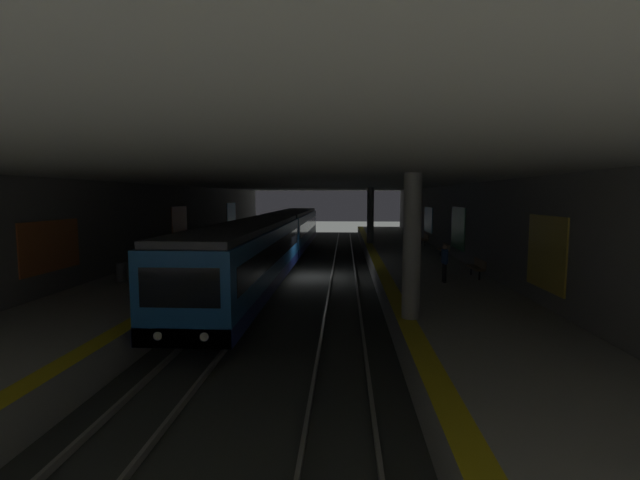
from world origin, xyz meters
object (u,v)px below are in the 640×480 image
bench_left_far (424,238)px  suitcase_rolling (150,270)px  bench_right_near (209,238)px  person_waiting_near (445,262)px  metro_train (278,239)px  pillar_far (370,215)px  bench_left_mid (444,249)px  trash_bin (121,272)px  bench_left_near (477,266)px  pillar_near (412,247)px  person_walking_mid (407,246)px  bench_right_mid (230,232)px

bench_left_far → suitcase_rolling: suitcase_rolling is taller
bench_right_near → person_waiting_near: bearing=-134.0°
metro_train → person_waiting_near: 12.87m
pillar_far → bench_left_mid: (-8.30, -4.18, -1.75)m
bench_left_mid → trash_bin: bearing=118.7°
metro_train → bench_left_near: 13.38m
pillar_near → metro_train: (15.28, 6.55, -1.30)m
bench_left_far → bench_right_near: (-0.62, 17.07, 0.00)m
bench_left_far → person_walking_mid: person_walking_mid is taller
bench_right_mid → person_waiting_near: bearing=-144.3°
bench_left_mid → pillar_near: bearing=163.7°
bench_left_far → pillar_near: bearing=168.9°
metro_train → bench_left_far: 12.32m
bench_left_far → bench_right_near: same height
pillar_near → bench_right_near: bearing=31.9°
person_waiting_near → person_walking_mid: 6.06m
pillar_near → suitcase_rolling: (6.55, 11.35, -1.96)m
person_waiting_near → person_walking_mid: bearing=7.9°
bench_left_near → suitcase_rolling: 15.56m
bench_left_near → person_waiting_near: bearing=125.7°
person_waiting_near → suitcase_rolling: 13.74m
bench_left_near → suitcase_rolling: bearing=92.8°
bench_left_far → metro_train: bearing=119.4°
bench_left_near → person_waiting_near: person_waiting_near is taller
bench_right_mid → person_walking_mid: size_ratio=0.97×
metro_train → bench_right_near: bearing=49.5°
pillar_far → person_waiting_near: (-16.65, -2.36, -1.34)m
metro_train → suitcase_rolling: metro_train is taller
pillar_near → bench_left_mid: pillar_near is taller
metro_train → bench_left_mid: size_ratio=20.64×
bench_left_mid → trash_bin: (-8.95, 16.33, -0.10)m
pillar_far → trash_bin: (-17.25, 12.15, -1.85)m
bench_left_mid → bench_right_mid: size_ratio=1.00×
suitcase_rolling → person_waiting_near: bearing=-92.3°
bench_left_far → person_waiting_near: size_ratio=0.99×
bench_right_mid → bench_left_near: bearing=-139.4°
metro_train → bench_left_near: metro_train is taller
person_walking_mid → metro_train: bearing=67.9°
bench_left_near → trash_bin: bearing=96.7°
person_waiting_near → suitcase_rolling: size_ratio=1.87×
trash_bin → person_walking_mid: bearing=-64.2°
person_waiting_near → trash_bin: (-0.60, 14.51, -0.51)m
bench_left_near → person_walking_mid: size_ratio=0.97×
pillar_near → metro_train: bearing=23.2°
suitcase_rolling → pillar_far: bearing=-35.2°
bench_left_near → bench_left_mid: bearing=0.0°
bench_left_near → trash_bin: 16.45m
bench_left_far → bench_right_mid: 18.06m
pillar_near → person_walking_mid: size_ratio=2.60×
pillar_far → suitcase_rolling: pillar_far is taller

